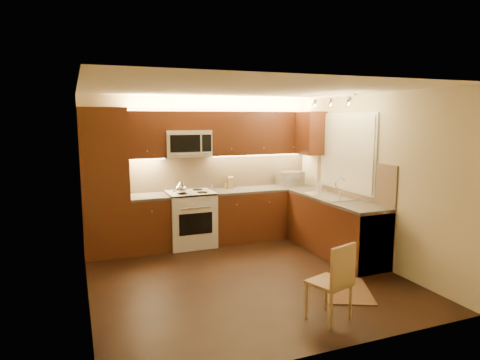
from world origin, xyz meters
name	(u,v)px	position (x,y,z in m)	size (l,w,h in m)	color
floor	(245,277)	(0.00, 0.00, 0.00)	(4.00, 4.00, 0.01)	black
ceiling	(245,89)	(0.00, 0.00, 2.50)	(4.00, 4.00, 0.01)	beige
wall_back	(202,169)	(0.00, 2.00, 1.25)	(4.00, 0.01, 2.50)	beige
wall_front	(330,220)	(0.00, -2.00, 1.25)	(4.00, 0.01, 2.50)	beige
wall_left	(83,197)	(-2.00, 0.00, 1.25)	(0.01, 4.00, 2.50)	beige
wall_right	(369,178)	(2.00, 0.00, 1.25)	(0.01, 4.00, 2.50)	beige
pantry	(105,183)	(-1.65, 1.70, 1.15)	(0.70, 0.60, 2.30)	#45220E
base_cab_back_left	(149,224)	(-0.99, 1.70, 0.43)	(0.62, 0.60, 0.86)	#45220E
counter_back_left	(148,197)	(-0.99, 1.70, 0.88)	(0.62, 0.60, 0.04)	#373532
base_cab_back_right	(262,214)	(1.04, 1.70, 0.43)	(1.92, 0.60, 0.86)	#45220E
counter_back_right	(263,189)	(1.04, 1.70, 0.88)	(1.92, 0.60, 0.04)	#373532
base_cab_right	(335,227)	(1.70, 0.40, 0.43)	(0.60, 2.00, 0.86)	#45220E
counter_right	(336,199)	(1.70, 0.40, 0.88)	(0.60, 2.00, 0.04)	#373532
dishwasher	(363,239)	(1.70, -0.30, 0.43)	(0.58, 0.60, 0.84)	silver
backsplash_back	(221,171)	(0.35, 1.99, 1.20)	(3.30, 0.02, 0.60)	tan
backsplash_right	(352,178)	(1.99, 0.40, 1.20)	(0.02, 2.00, 0.60)	tan
upper_cab_back_left	(145,135)	(-0.99, 1.82, 1.88)	(0.62, 0.35, 0.75)	#45220E
upper_cab_back_right	(260,133)	(1.04, 1.82, 1.88)	(1.92, 0.35, 0.75)	#45220E
upper_cab_bridge	(187,121)	(-0.30, 1.82, 2.09)	(0.76, 0.35, 0.31)	#45220E
upper_cab_right_corner	(311,133)	(1.82, 1.40, 1.88)	(0.35, 0.50, 0.75)	#45220E
stove	(191,219)	(-0.30, 1.68, 0.46)	(0.76, 0.65, 0.92)	silver
microwave	(187,143)	(-0.30, 1.81, 1.72)	(0.76, 0.38, 0.44)	silver
window_frame	(347,152)	(1.99, 0.55, 1.60)	(0.03, 1.44, 1.24)	silver
window_blinds	(346,152)	(1.97, 0.55, 1.60)	(0.02, 1.36, 1.16)	silver
sink	(330,192)	(1.70, 0.55, 0.98)	(0.52, 0.86, 0.15)	silver
faucet	(340,187)	(1.88, 0.55, 1.05)	(0.20, 0.04, 0.30)	silver
track_light_bar	(331,96)	(1.55, 0.40, 2.46)	(0.04, 1.20, 0.03)	silver
kettle	(181,187)	(-0.49, 1.54, 1.03)	(0.19, 0.19, 0.22)	silver
toaster_oven	(290,178)	(1.62, 1.77, 1.03)	(0.45, 0.33, 0.27)	silver
knife_block	(231,183)	(0.49, 1.87, 1.00)	(0.09, 0.15, 0.20)	olive
spice_jar_a	(212,187)	(0.14, 1.86, 0.95)	(0.04, 0.04, 0.09)	silver
spice_jar_b	(230,186)	(0.48, 1.83, 0.95)	(0.05, 0.05, 0.10)	brown
spice_jar_c	(230,186)	(0.47, 1.84, 0.94)	(0.04, 0.04, 0.09)	silver
spice_jar_d	(226,186)	(0.39, 1.85, 0.95)	(0.04, 0.04, 0.10)	#AE8C34
soap_bottle	(319,186)	(1.83, 1.09, 0.98)	(0.08, 0.08, 0.17)	white
rug	(346,290)	(1.01, -0.90, 0.01)	(0.56, 0.84, 0.01)	black
dining_chair	(329,281)	(0.38, -1.45, 0.43)	(0.38, 0.38, 0.86)	olive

